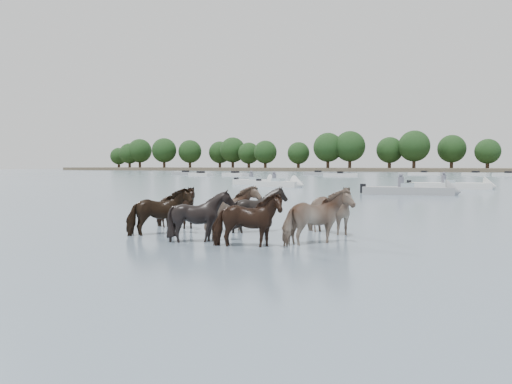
% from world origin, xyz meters
% --- Properties ---
extents(ground, '(400.00, 400.00, 0.00)m').
position_xyz_m(ground, '(0.00, 0.00, 0.00)').
color(ground, slate).
rests_on(ground, ground).
extents(shoreline, '(160.00, 30.00, 1.00)m').
position_xyz_m(shoreline, '(-70.00, 150.00, 0.50)').
color(shoreline, '#4C4233').
rests_on(shoreline, ground).
extents(pony_herd, '(6.34, 4.25, 1.45)m').
position_xyz_m(pony_herd, '(-0.23, 0.50, 0.56)').
color(pony_herd, black).
rests_on(pony_herd, ground).
extents(motorboat_a, '(4.62, 2.02, 1.92)m').
position_xyz_m(motorboat_a, '(-10.87, 28.81, 0.23)').
color(motorboat_a, silver).
rests_on(motorboat_a, ground).
extents(motorboat_b, '(6.16, 2.64, 1.92)m').
position_xyz_m(motorboat_b, '(1.13, 22.01, 0.22)').
color(motorboat_b, gray).
rests_on(motorboat_b, ground).
extents(motorboat_c, '(6.70, 2.83, 1.92)m').
position_xyz_m(motorboat_c, '(2.72, 31.51, 0.22)').
color(motorboat_c, silver).
rests_on(motorboat_c, ground).
extents(motorboat_f, '(4.68, 1.68, 1.92)m').
position_xyz_m(motorboat_f, '(-14.94, 32.67, 0.23)').
color(motorboat_f, silver).
rests_on(motorboat_f, ground).
extents(distant_flotilla, '(107.77, 30.03, 0.93)m').
position_xyz_m(distant_flotilla, '(-1.22, 76.63, 0.26)').
color(distant_flotilla, gray).
rests_on(distant_flotilla, ground).
extents(treeline, '(147.58, 20.88, 12.54)m').
position_xyz_m(treeline, '(-69.03, 149.41, 6.98)').
color(treeline, '#382619').
rests_on(treeline, ground).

